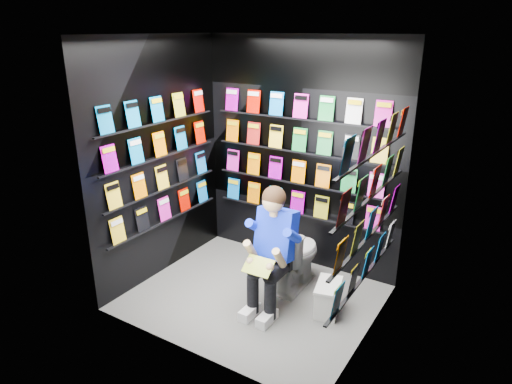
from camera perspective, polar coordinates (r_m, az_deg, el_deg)
The scene contains 14 objects.
floor at distance 4.89m, azimuth -0.35°, elevation -13.04°, with size 2.40×2.40×0.00m, color #575754.
ceiling at distance 4.11m, azimuth -0.43°, elevation 19.11°, with size 2.40×2.40×0.00m, color white.
wall_back at distance 5.16m, azimuth 5.56°, elevation 4.55°, with size 2.40×0.04×2.60m, color black.
wall_front at distance 3.57m, azimuth -8.99°, elevation -2.68°, with size 2.40×0.04×2.60m, color black.
wall_left at distance 5.04m, azimuth -12.05°, elevation 3.82°, with size 0.04×2.00×2.60m, color black.
wall_right at distance 3.85m, azimuth 14.89°, elevation -1.39°, with size 0.04×2.00×2.60m, color black.
comics_back at distance 5.13m, azimuth 5.41°, elevation 4.53°, with size 2.10×0.06×1.37m, color #C40C00, non-canonical shape.
comics_left at distance 5.02m, azimuth -11.80°, elevation 3.83°, with size 0.06×1.70×1.37m, color #C40C00, non-canonical shape.
comics_right at distance 3.86m, azimuth 14.47°, elevation -1.24°, with size 0.06×1.70×1.37m, color #C40C00, non-canonical shape.
toilet at distance 4.93m, azimuth 4.78°, elevation -7.87°, with size 0.42×0.75×0.73m, color white.
longbox at distance 4.65m, azimuth 8.97°, elevation -13.08°, with size 0.21×0.38×0.28m, color silver.
longbox_lid at distance 4.57m, azimuth 9.07°, elevation -11.44°, with size 0.23×0.40×0.03m, color silver.
reader at distance 4.45m, azimuth 2.67°, elevation -5.33°, with size 0.51×0.74×1.37m, color #041EDB, non-canonical shape.
held_comic at distance 4.26m, azimuth 0.30°, elevation -9.25°, with size 0.28×0.01×0.19m, color green.
Camera 1 is at (2.19, -3.47, 2.65)m, focal length 32.00 mm.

